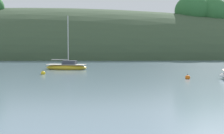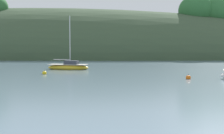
% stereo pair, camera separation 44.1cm
% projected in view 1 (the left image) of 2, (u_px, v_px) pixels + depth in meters
% --- Properties ---
extents(far_shoreline_hill, '(150.00, 36.00, 25.00)m').
position_uv_depth(far_shoreline_hill, '(20.00, 56.00, 79.63)').
color(far_shoreline_hill, '#384C33').
rests_on(far_shoreline_hill, ground).
extents(sailboat_white_near, '(5.18, 2.23, 6.59)m').
position_uv_depth(sailboat_white_near, '(67.00, 67.00, 40.84)').
color(sailboat_white_near, gold).
rests_on(sailboat_white_near, ground).
extents(mooring_buoy_inner, '(0.44, 0.44, 0.54)m').
position_uv_depth(mooring_buoy_inner, '(188.00, 78.00, 29.86)').
color(mooring_buoy_inner, orange).
rests_on(mooring_buoy_inner, ground).
extents(mooring_buoy_channel, '(0.44, 0.44, 0.54)m').
position_uv_depth(mooring_buoy_channel, '(43.00, 73.00, 34.30)').
color(mooring_buoy_channel, yellow).
rests_on(mooring_buoy_channel, ground).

